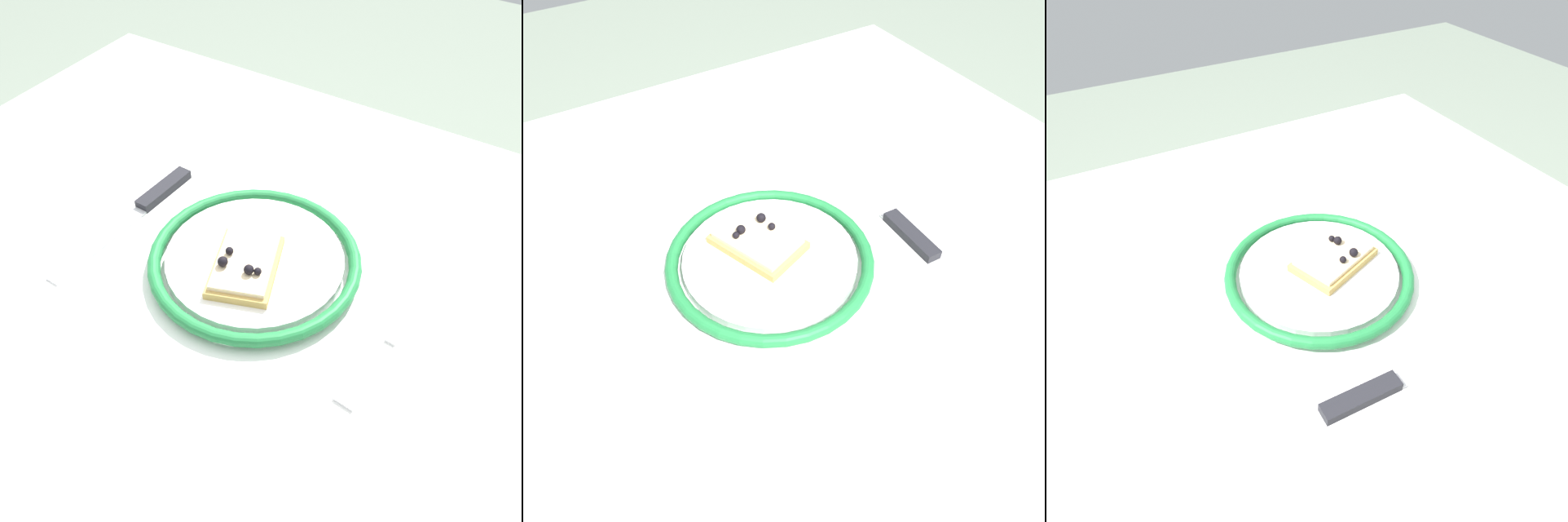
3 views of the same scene
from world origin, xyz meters
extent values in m
plane|color=slate|center=(0.00, 0.00, 0.00)|extent=(6.00, 6.00, 0.00)
cube|color=white|center=(0.00, 0.00, 0.75)|extent=(0.96, 0.86, 0.03)
cylinder|color=#4C4742|center=(0.42, -0.37, 0.37)|extent=(0.05, 0.05, 0.73)
cylinder|color=white|center=(-0.05, -0.04, 0.77)|extent=(0.21, 0.21, 0.02)
torus|color=#1E7238|center=(-0.05, -0.04, 0.78)|extent=(0.25, 0.25, 0.02)
cube|color=tan|center=(-0.05, -0.02, 0.79)|extent=(0.10, 0.12, 0.01)
cube|color=beige|center=(-0.05, -0.02, 0.79)|extent=(0.09, 0.11, 0.01)
sphere|color=black|center=(-0.03, -0.02, 0.80)|extent=(0.01, 0.01, 0.01)
sphere|color=black|center=(-0.04, 0.00, 0.80)|extent=(0.01, 0.01, 0.01)
sphere|color=black|center=(-0.07, -0.01, 0.80)|extent=(0.01, 0.01, 0.01)
sphere|color=black|center=(-0.08, -0.01, 0.80)|extent=(0.01, 0.01, 0.01)
cube|color=silver|center=(0.13, 0.03, 0.77)|extent=(0.02, 0.15, 0.00)
cube|color=black|center=(0.12, -0.09, 0.77)|extent=(0.02, 0.09, 0.01)
cube|color=silver|center=(-0.23, -0.08, 0.77)|extent=(0.02, 0.11, 0.00)
cube|color=silver|center=(-0.22, 0.05, 0.77)|extent=(0.03, 0.04, 0.00)
camera|label=1|loc=(-0.30, 0.35, 1.25)|focal=40.04mm
camera|label=2|loc=(-0.25, -0.41, 1.22)|focal=35.65mm
camera|label=3|loc=(0.32, -0.27, 1.19)|focal=31.57mm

